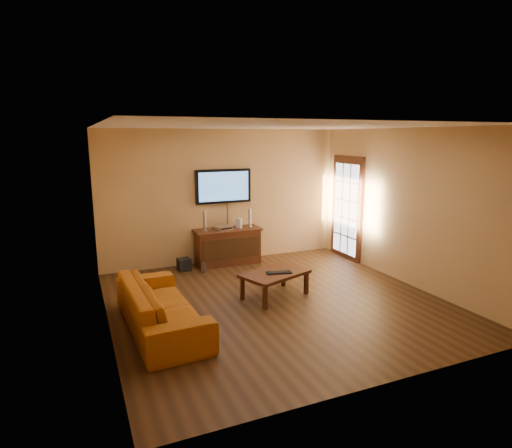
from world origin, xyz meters
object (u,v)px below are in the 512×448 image
subwoofer (184,264)px  keyboard (279,272)px  television (223,186)px  coffee_table (275,275)px  game_console (239,223)px  media_console (228,246)px  speaker_right (250,219)px  sofa (160,298)px  speaker_left (205,222)px  bottle (204,268)px  av_receiver (224,228)px

subwoofer → keyboard: keyboard is taller
television → coffee_table: television is taller
game_console → media_console: bearing=157.9°
speaker_right → keyboard: size_ratio=0.90×
speaker_right → keyboard: 2.19m
sofa → keyboard: size_ratio=5.13×
speaker_left → speaker_right: bearing=0.7°
subwoofer → speaker_right: bearing=-2.1°
television → sofa: television is taller
coffee_table → speaker_right: bearing=78.9°
speaker_right → subwoofer: speaker_right is taller
media_console → coffee_table: bearing=-87.6°
sofa → bottle: (1.21, 2.08, -0.33)m
av_receiver → keyboard: (0.21, -2.09, -0.34)m
av_receiver → bottle: bearing=-158.8°
media_console → television: size_ratio=1.16×
speaker_left → av_receiver: (0.39, -0.01, -0.15)m
sofa → keyboard: 1.98m
speaker_right → subwoofer: (-1.42, -0.08, -0.78)m
speaker_left → av_receiver: speaker_left is taller
game_console → subwoofer: game_console is taller
sofa → bottle: sofa is taller
av_receiver → speaker_right: bearing=-10.9°
television → coffee_table: 2.55m
television → av_receiver: (-0.08, -0.23, -0.80)m
television → game_console: size_ratio=5.68×
coffee_table → keyboard: keyboard is taller
bottle → keyboard: 1.91m
sofa → av_receiver: sofa is taller
speaker_left → speaker_right: speaker_left is taller
television → game_console: bearing=-41.8°
television → av_receiver: 0.84m
sofa → speaker_left: bearing=-31.6°
bottle → coffee_table: bearing=-67.1°
subwoofer → bottle: bearing=-48.6°
media_console → keyboard: 2.10m
media_console → speaker_left: size_ratio=3.35×
television → media_console: bearing=-90.0°
sofa → game_console: game_console is taller
speaker_left → sofa: bearing=-118.9°
media_console → speaker_right: 0.72m
bottle → keyboard: size_ratio=0.50×
coffee_table → keyboard: 0.10m
media_console → bottle: size_ratio=6.40×
speaker_left → bottle: speaker_left is taller
television → bottle: bearing=-136.4°
television → av_receiver: television is taller
speaker_right → bottle: speaker_right is taller
television → keyboard: (0.12, -2.31, -1.14)m
media_console → bottle: 0.77m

